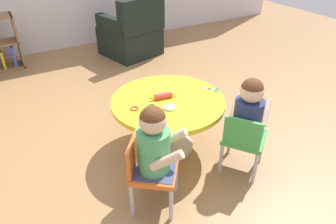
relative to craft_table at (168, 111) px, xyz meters
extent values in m
plane|color=#9E7247|center=(0.00, 0.00, -0.37)|extent=(10.00, 10.00, 0.00)
cylinder|color=silver|center=(0.00, 0.00, -0.35)|extent=(0.44, 0.44, 0.03)
cylinder|color=silver|center=(0.00, 0.00, -0.15)|extent=(0.12, 0.12, 0.44)
cylinder|color=yellow|center=(0.00, 0.00, 0.09)|extent=(0.92, 0.92, 0.04)
cylinder|color=#B7B7BC|center=(-0.37, -0.69, -0.23)|extent=(0.03, 0.03, 0.28)
cylinder|color=#B7B7BC|center=(-0.21, -0.48, -0.23)|extent=(0.03, 0.03, 0.28)
cylinder|color=#B7B7BC|center=(-0.58, -0.53, -0.23)|extent=(0.03, 0.03, 0.28)
cylinder|color=#B7B7BC|center=(-0.42, -0.32, -0.23)|extent=(0.03, 0.03, 0.28)
cube|color=orange|center=(-0.39, -0.50, -0.07)|extent=(0.42, 0.42, 0.04)
cube|color=orange|center=(-0.50, -0.42, 0.06)|extent=(0.19, 0.23, 0.22)
cube|color=#3F4772|center=(-0.39, -0.50, -0.07)|extent=(0.38, 0.38, 0.04)
cylinder|color=#4CA566|center=(-0.39, -0.50, 0.10)|extent=(0.21, 0.21, 0.30)
sphere|color=beige|center=(-0.39, -0.50, 0.33)|extent=(0.17, 0.17, 0.17)
sphere|color=#593319|center=(-0.39, -0.50, 0.34)|extent=(0.16, 0.16, 0.16)
cylinder|color=beige|center=(-0.38, -0.65, 0.13)|extent=(0.20, 0.17, 0.17)
cylinder|color=beige|center=(-0.25, -0.48, 0.13)|extent=(0.20, 0.17, 0.17)
cylinder|color=#B7B7BC|center=(0.55, -0.55, -0.23)|extent=(0.03, 0.03, 0.28)
cylinder|color=#B7B7BC|center=(0.40, -0.34, -0.23)|extent=(0.03, 0.03, 0.28)
cylinder|color=#B7B7BC|center=(0.34, -0.70, -0.23)|extent=(0.03, 0.03, 0.28)
cylinder|color=#B7B7BC|center=(0.19, -0.49, -0.23)|extent=(0.03, 0.03, 0.28)
cube|color=green|center=(0.37, -0.52, -0.07)|extent=(0.42, 0.42, 0.04)
cube|color=green|center=(0.26, -0.60, 0.06)|extent=(0.18, 0.23, 0.22)
cube|color=#3F4772|center=(0.37, -0.52, -0.07)|extent=(0.38, 0.37, 0.04)
cylinder|color=navy|center=(0.37, -0.52, 0.10)|extent=(0.21, 0.21, 0.30)
sphere|color=beige|center=(0.37, -0.52, 0.33)|extent=(0.17, 0.17, 0.17)
sphere|color=#593319|center=(0.37, -0.52, 0.34)|extent=(0.16, 0.16, 0.16)
cylinder|color=beige|center=(0.52, -0.55, 0.13)|extent=(0.21, 0.17, 0.17)
cylinder|color=beige|center=(0.39, -0.37, 0.13)|extent=(0.21, 0.17, 0.17)
cube|color=olive|center=(-0.83, 2.55, -0.02)|extent=(0.03, 0.28, 0.70)
cube|color=yellow|center=(-1.07, 2.55, -0.23)|extent=(0.03, 0.20, 0.22)
cube|color=blue|center=(-0.93, 2.55, -0.20)|extent=(0.03, 0.20, 0.27)
cube|color=black|center=(0.63, 2.20, -0.17)|extent=(0.85, 0.85, 0.40)
cube|color=black|center=(0.70, 1.92, 0.26)|extent=(0.72, 0.33, 0.45)
cube|color=black|center=(0.92, 2.27, 0.13)|extent=(0.26, 0.61, 0.20)
cube|color=black|center=(0.33, 2.13, 0.13)|extent=(0.26, 0.61, 0.20)
cylinder|color=#D83F3F|center=(-0.03, 0.03, 0.13)|extent=(0.15, 0.07, 0.05)
cylinder|color=yellow|center=(-0.12, 0.05, 0.13)|extent=(0.05, 0.03, 0.02)
cylinder|color=yellow|center=(0.07, 0.02, 0.13)|extent=(0.05, 0.03, 0.02)
cube|color=silver|center=(0.39, -0.02, 0.11)|extent=(0.10, 0.08, 0.01)
cube|color=silver|center=(0.39, -0.02, 0.11)|extent=(0.07, 0.10, 0.01)
torus|color=green|center=(0.45, -0.06, 0.11)|extent=(0.05, 0.05, 0.01)
torus|color=green|center=(0.42, -0.08, 0.11)|extent=(0.05, 0.05, 0.01)
cylinder|color=#B2E58C|center=(-0.06, -0.12, 0.12)|extent=(0.10, 0.10, 0.01)
torus|color=red|center=(-0.30, 0.00, 0.11)|extent=(0.07, 0.07, 0.01)
torus|color=#4CB259|center=(-0.17, -0.03, 0.11)|extent=(0.06, 0.06, 0.01)
camera|label=1|loc=(-1.07, -1.86, 1.34)|focal=32.76mm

